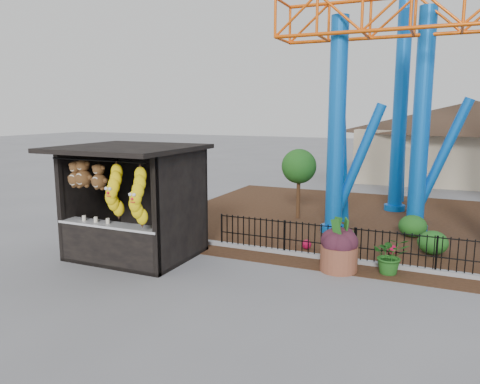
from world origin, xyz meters
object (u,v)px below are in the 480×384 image
at_px(roller_coaster, 465,36).
at_px(potted_plant, 390,255).
at_px(prize_booth, 129,205).
at_px(terracotta_planter, 339,258).

height_order(roller_coaster, potted_plant, roller_coaster).
distance_m(prize_booth, roller_coaster, 11.97).
height_order(prize_booth, potted_plant, prize_booth).
xyz_separation_m(roller_coaster, terracotta_planter, (-2.60, -5.98, -6.11)).
height_order(terracotta_planter, potted_plant, potted_plant).
distance_m(prize_booth, potted_plant, 7.00).
xyz_separation_m(terracotta_planter, potted_plant, (1.23, 0.30, 0.16)).
distance_m(roller_coaster, terracotta_planter, 8.93).
distance_m(prize_booth, terracotta_planter, 5.78).
height_order(prize_booth, roller_coaster, roller_coaster).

